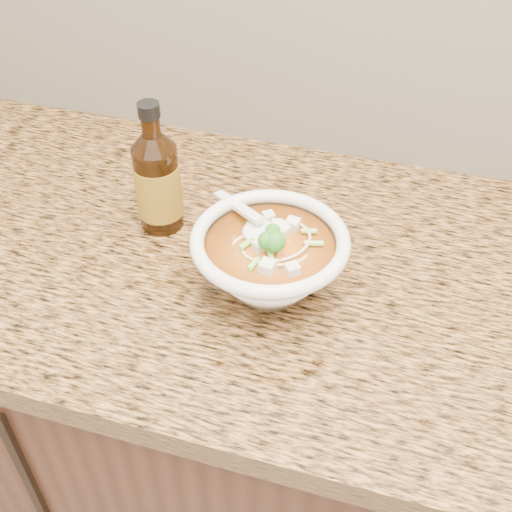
# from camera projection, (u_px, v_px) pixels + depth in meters

# --- Properties ---
(cabinet) EXTENTS (4.00, 0.65, 0.86)m
(cabinet) POSITION_uv_depth(u_px,v_px,m) (371.00, 453.00, 1.25)
(cabinet) COLOR black
(cabinet) RESTS_ON ground
(counter_slab) EXTENTS (4.00, 0.68, 0.04)m
(counter_slab) POSITION_uv_depth(u_px,v_px,m) (407.00, 291.00, 0.95)
(counter_slab) COLOR #9E6C39
(counter_slab) RESTS_ON cabinet
(soup_bowl) EXTENTS (0.22, 0.22, 0.12)m
(soup_bowl) POSITION_uv_depth(u_px,v_px,m) (270.00, 261.00, 0.89)
(soup_bowl) COLOR white
(soup_bowl) RESTS_ON counter_slab
(hot_sauce_bottle) EXTENTS (0.07, 0.07, 0.22)m
(hot_sauce_bottle) POSITION_uv_depth(u_px,v_px,m) (158.00, 182.00, 0.98)
(hot_sauce_bottle) COLOR #321906
(hot_sauce_bottle) RESTS_ON counter_slab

